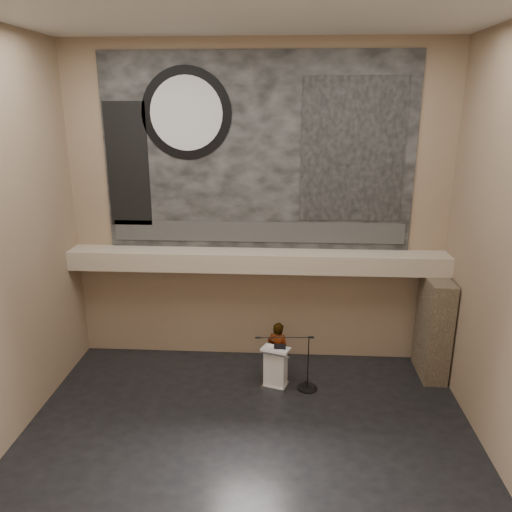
{
  "coord_description": "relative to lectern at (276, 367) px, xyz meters",
  "views": [
    {
      "loc": [
        0.73,
        -8.97,
        6.99
      ],
      "look_at": [
        0.0,
        3.2,
        3.2
      ],
      "focal_mm": 35.0,
      "sensor_mm": 36.0,
      "label": 1
    }
  ],
  "objects": [
    {
      "name": "wall_back",
      "position": [
        -0.55,
        1.75,
        3.7
      ],
      "size": [
        10.0,
        0.02,
        8.5
      ],
      "primitive_type": "cube",
      "color": "#896E57",
      "rests_on": "floor"
    },
    {
      "name": "mic_stand",
      "position": [
        0.76,
        -0.05,
        -0.32
      ],
      "size": [
        1.59,
        0.52,
        1.47
      ],
      "rotation": [
        0.0,
        0.0,
        0.07
      ],
      "color": "black",
      "rests_on": "floor"
    },
    {
      "name": "papers",
      "position": [
        -0.11,
        0.01,
        0.55
      ],
      "size": [
        0.22,
        0.31,
        0.0
      ],
      "primitive_type": "cube",
      "rotation": [
        0.0,
        0.0,
        0.0
      ],
      "color": "white",
      "rests_on": "lectern"
    },
    {
      "name": "banner_building_print",
      "position": [
        1.85,
        1.68,
        5.25
      ],
      "size": [
        2.6,
        0.02,
        3.6
      ],
      "primitive_type": "cube",
      "color": "black",
      "rests_on": "banner"
    },
    {
      "name": "speaker_person",
      "position": [
        0.05,
        0.41,
        0.25
      ],
      "size": [
        0.68,
        0.56,
        1.6
      ],
      "primitive_type": "imported",
      "rotation": [
        0.0,
        0.0,
        2.79
      ],
      "color": "silver",
      "rests_on": "floor"
    },
    {
      "name": "sprinkler_left",
      "position": [
        -2.15,
        1.3,
        2.12
      ],
      "size": [
        0.04,
        0.04,
        0.06
      ],
      "primitive_type": "cylinder",
      "color": "#B2893D",
      "rests_on": "soffit"
    },
    {
      "name": "stone_pier",
      "position": [
        4.1,
        0.9,
        0.8
      ],
      "size": [
        0.6,
        1.4,
        2.7
      ],
      "primitive_type": "cube",
      "color": "#403427",
      "rests_on": "floor"
    },
    {
      "name": "banner_clock_rim",
      "position": [
        -2.35,
        1.68,
        6.15
      ],
      "size": [
        2.3,
        0.02,
        2.3
      ],
      "primitive_type": "cylinder",
      "rotation": [
        1.57,
        0.0,
        0.0
      ],
      "color": "black",
      "rests_on": "banner"
    },
    {
      "name": "banner_text_strip",
      "position": [
        -0.55,
        1.68,
        3.1
      ],
      "size": [
        7.76,
        0.02,
        0.55
      ],
      "primitive_type": "cube",
      "color": "#2E2E2E",
      "rests_on": "banner"
    },
    {
      "name": "lectern",
      "position": [
        0.0,
        0.0,
        0.0
      ],
      "size": [
        0.79,
        0.66,
        1.13
      ],
      "rotation": [
        0.0,
        0.0,
        -0.3
      ],
      "color": "silver",
      "rests_on": "floor"
    },
    {
      "name": "sprinkler_right",
      "position": [
        1.35,
        1.3,
        2.12
      ],
      "size": [
        0.04,
        0.04,
        0.06
      ],
      "primitive_type": "cylinder",
      "color": "#B2893D",
      "rests_on": "soffit"
    },
    {
      "name": "binder",
      "position": [
        0.1,
        0.03,
        0.56
      ],
      "size": [
        0.29,
        0.24,
        0.04
      ],
      "primitive_type": "cube",
      "rotation": [
        0.0,
        0.0,
        -0.0
      ],
      "color": "black",
      "rests_on": "lectern"
    },
    {
      "name": "floor",
      "position": [
        -0.55,
        -2.25,
        -0.55
      ],
      "size": [
        10.0,
        10.0,
        0.0
      ],
      "primitive_type": "plane",
      "color": "black",
      "rests_on": "ground"
    },
    {
      "name": "wall_front",
      "position": [
        -0.55,
        -6.25,
        3.7
      ],
      "size": [
        10.0,
        0.02,
        8.5
      ],
      "primitive_type": "cube",
      "color": "#896E57",
      "rests_on": "floor"
    },
    {
      "name": "ceiling",
      "position": [
        -0.55,
        -2.25,
        7.95
      ],
      "size": [
        10.0,
        10.0,
        0.0
      ],
      "primitive_type": "plane",
      "color": "silver",
      "rests_on": "wall_back"
    },
    {
      "name": "banner_clock_face",
      "position": [
        -2.35,
        1.66,
        6.15
      ],
      "size": [
        1.84,
        0.02,
        1.84
      ],
      "primitive_type": "cylinder",
      "rotation": [
        1.57,
        0.0,
        0.0
      ],
      "color": "silver",
      "rests_on": "banner"
    },
    {
      "name": "soffit",
      "position": [
        -0.55,
        1.35,
        2.4
      ],
      "size": [
        10.0,
        0.8,
        0.5
      ],
      "primitive_type": "cube",
      "color": "tan",
      "rests_on": "wall_back"
    },
    {
      "name": "banner_brick_print",
      "position": [
        -3.95,
        1.68,
        4.85
      ],
      "size": [
        1.1,
        0.02,
        3.2
      ],
      "primitive_type": "cube",
      "color": "black",
      "rests_on": "banner"
    },
    {
      "name": "banner",
      "position": [
        -0.55,
        1.72,
        5.15
      ],
      "size": [
        8.0,
        0.05,
        5.0
      ],
      "primitive_type": "cube",
      "color": "black",
      "rests_on": "wall_back"
    }
  ]
}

